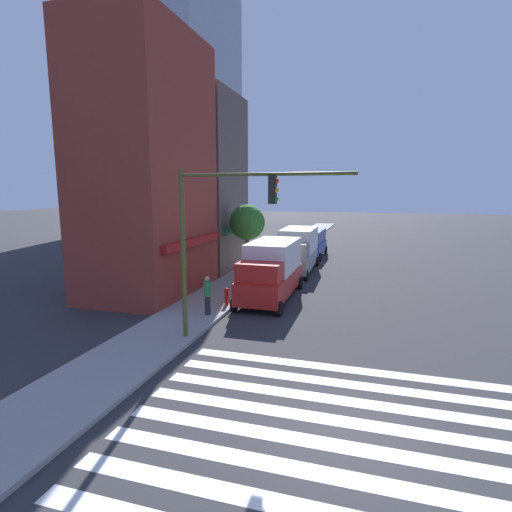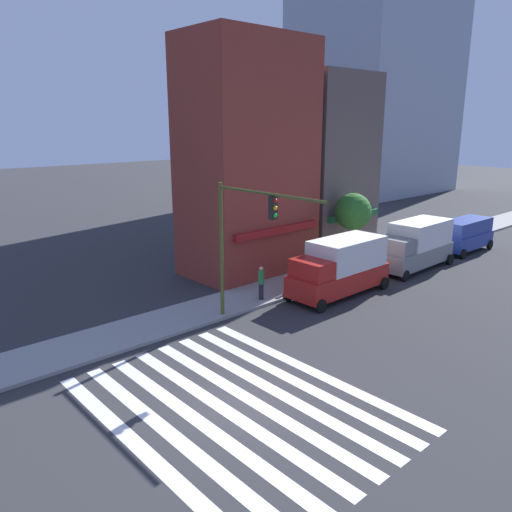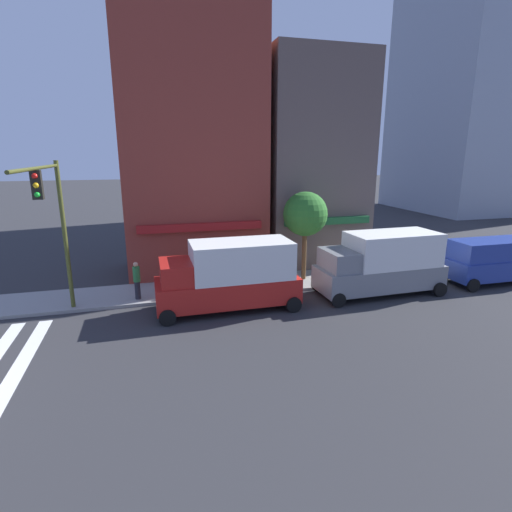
# 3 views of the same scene
# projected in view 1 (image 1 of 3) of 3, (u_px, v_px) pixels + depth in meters

# --- Properties ---
(ground_plane) EXTENTS (200.00, 200.00, 0.00)m
(ground_plane) POSITION_uv_depth(u_px,v_px,m) (347.00, 434.00, 9.44)
(ground_plane) COLOR #2D2D30
(sidewalk_left) EXTENTS (120.00, 3.00, 0.15)m
(sidewalk_left) POSITION_uv_depth(u_px,v_px,m) (82.00, 388.00, 11.52)
(sidewalk_left) COLOR gray
(sidewalk_left) RESTS_ON ground_plane
(crosswalk_stripes) EXTENTS (7.61, 10.80, 0.01)m
(crosswalk_stripes) POSITION_uv_depth(u_px,v_px,m) (347.00, 434.00, 9.44)
(crosswalk_stripes) COLOR silver
(crosswalk_stripes) RESTS_ON ground_plane
(storefront_row) EXTENTS (14.00, 5.30, 13.88)m
(storefront_row) POSITION_uv_depth(u_px,v_px,m) (173.00, 176.00, 24.35)
(storefront_row) COLOR maroon
(storefront_row) RESTS_ON ground_plane
(tower_distant) EXTENTS (20.07, 14.74, 60.64)m
(tower_distant) POSITION_uv_depth(u_px,v_px,m) (172.00, 21.00, 58.62)
(tower_distant) COLOR #939EAD
(tower_distant) RESTS_ON ground_plane
(traffic_signal) EXTENTS (0.32, 6.32, 6.45)m
(traffic_signal) POSITION_uv_depth(u_px,v_px,m) (221.00, 224.00, 14.30)
(traffic_signal) COLOR #474C1E
(traffic_signal) RESTS_ON ground_plane
(box_truck_red) EXTENTS (6.21, 2.42, 3.04)m
(box_truck_red) POSITION_uv_depth(u_px,v_px,m) (271.00, 269.00, 21.06)
(box_truck_red) COLOR #B21E19
(box_truck_red) RESTS_ON ground_plane
(box_truck_grey) EXTENTS (6.25, 2.42, 3.04)m
(box_truck_grey) POSITION_uv_depth(u_px,v_px,m) (297.00, 250.00, 28.17)
(box_truck_grey) COLOR slate
(box_truck_grey) RESTS_ON ground_plane
(van_blue) EXTENTS (5.02, 2.22, 2.34)m
(van_blue) POSITION_uv_depth(u_px,v_px,m) (312.00, 242.00, 34.59)
(van_blue) COLOR navy
(van_blue) RESTS_ON ground_plane
(pedestrian_green_top) EXTENTS (0.32, 0.32, 1.77)m
(pedestrian_green_top) POSITION_uv_depth(u_px,v_px,m) (207.00, 295.00, 17.95)
(pedestrian_green_top) COLOR #23232D
(pedestrian_green_top) RESTS_ON sidewalk_left
(fire_hydrant) EXTENTS (0.24, 0.24, 0.84)m
(fire_hydrant) POSITION_uv_depth(u_px,v_px,m) (226.00, 295.00, 19.59)
(fire_hydrant) COLOR red
(fire_hydrant) RESTS_ON sidewalk_left
(street_tree) EXTENTS (2.31, 2.31, 4.68)m
(street_tree) POSITION_uv_depth(u_px,v_px,m) (247.00, 223.00, 25.88)
(street_tree) COLOR brown
(street_tree) RESTS_ON sidewalk_left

